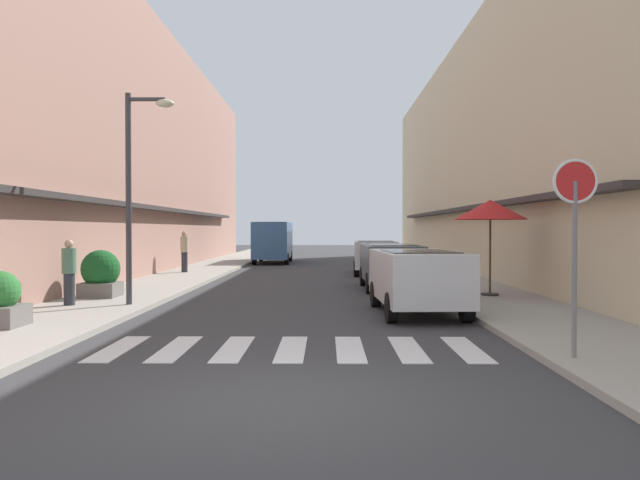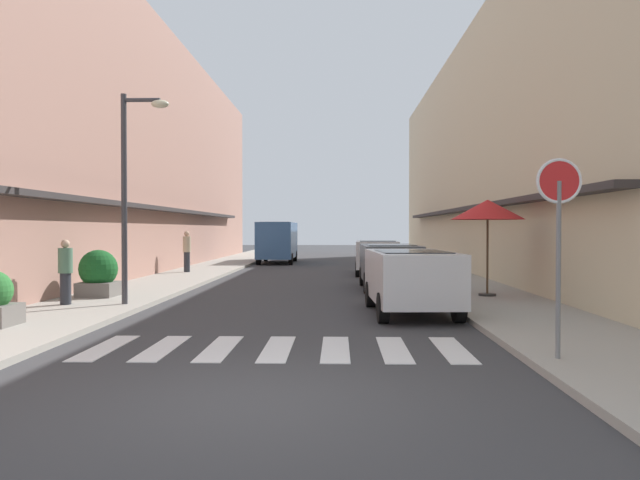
% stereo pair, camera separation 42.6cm
% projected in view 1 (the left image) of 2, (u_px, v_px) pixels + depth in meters
% --- Properties ---
extents(ground_plane, '(100.55, 100.55, 0.00)m').
position_uv_depth(ground_plane, '(313.00, 277.00, 25.24)').
color(ground_plane, '#38383A').
extents(sidewalk_left, '(2.84, 63.98, 0.12)m').
position_uv_depth(sidewalk_left, '(189.00, 275.00, 25.29)').
color(sidewalk_left, '#9E998E').
rests_on(sidewalk_left, ground_plane).
extents(sidewalk_right, '(2.84, 63.98, 0.12)m').
position_uv_depth(sidewalk_right, '(437.00, 275.00, 25.18)').
color(sidewalk_right, '#9E998E').
rests_on(sidewalk_right, ground_plane).
extents(building_row_left, '(5.50, 43.13, 10.96)m').
position_uv_depth(building_row_left, '(105.00, 148.00, 26.52)').
color(building_row_left, '#A87A6B').
rests_on(building_row_left, ground_plane).
extents(building_row_right, '(5.50, 43.13, 10.61)m').
position_uv_depth(building_row_right, '(523.00, 152.00, 26.34)').
color(building_row_right, beige).
rests_on(building_row_right, ground_plane).
extents(crosswalk, '(6.15, 2.20, 0.01)m').
position_uv_depth(crosswalk, '(292.00, 349.00, 9.99)').
color(crosswalk, silver).
rests_on(crosswalk, ground_plane).
extents(parked_car_near, '(1.96, 4.08, 1.47)m').
position_uv_depth(parked_car_near, '(417.00, 274.00, 14.08)').
color(parked_car_near, silver).
rests_on(parked_car_near, ground_plane).
extents(parked_car_mid, '(1.85, 3.99, 1.47)m').
position_uv_depth(parked_car_mid, '(391.00, 261.00, 19.87)').
color(parked_car_mid, '#4C5156').
rests_on(parked_car_mid, ground_plane).
extents(parked_car_far, '(1.94, 4.01, 1.47)m').
position_uv_depth(parked_car_far, '(375.00, 253.00, 26.35)').
color(parked_car_far, silver).
rests_on(parked_car_far, ground_plane).
extents(delivery_van, '(2.03, 5.41, 2.37)m').
position_uv_depth(delivery_van, '(273.00, 239.00, 35.37)').
color(delivery_van, '#33598C').
rests_on(delivery_van, ground_plane).
extents(round_street_sign, '(0.65, 0.07, 2.85)m').
position_uv_depth(round_street_sign, '(575.00, 205.00, 8.74)').
color(round_street_sign, slate).
rests_on(round_street_sign, sidewalk_right).
extents(street_lamp, '(1.19, 0.28, 5.16)m').
position_uv_depth(street_lamp, '(136.00, 175.00, 14.92)').
color(street_lamp, '#38383D').
rests_on(street_lamp, sidewalk_left).
extents(cafe_umbrella, '(2.02, 2.02, 2.66)m').
position_uv_depth(cafe_umbrella, '(490.00, 210.00, 16.96)').
color(cafe_umbrella, '#262626').
rests_on(cafe_umbrella, sidewalk_right).
extents(planter_midblock, '(1.04, 1.04, 1.28)m').
position_uv_depth(planter_midblock, '(101.00, 274.00, 16.63)').
color(planter_midblock, slate).
rests_on(planter_midblock, sidewalk_left).
extents(pedestrian_walking_near, '(0.34, 0.34, 1.59)m').
position_uv_depth(pedestrian_walking_near, '(69.00, 271.00, 14.81)').
color(pedestrian_walking_near, '#282B33').
rests_on(pedestrian_walking_near, sidewalk_left).
extents(pedestrian_walking_far, '(0.34, 0.34, 1.76)m').
position_uv_depth(pedestrian_walking_far, '(184.00, 250.00, 26.19)').
color(pedestrian_walking_far, '#282B33').
rests_on(pedestrian_walking_far, sidewalk_left).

